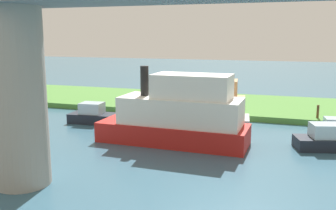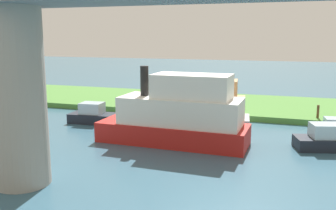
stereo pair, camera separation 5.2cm
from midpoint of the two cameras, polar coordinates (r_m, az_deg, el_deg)
name	(u,v)px [view 1 (the left image)]	position (r m, az deg, el deg)	size (l,w,h in m)	color
ground_plane	(206,119)	(33.19, 5.74, -2.08)	(160.00, 160.00, 0.00)	#386075
grassy_bank	(219,104)	(38.91, 7.70, 0.13)	(80.00, 12.00, 0.50)	#4C8438
bridge_pylon	(18,98)	(19.17, -22.01, 0.94)	(2.67, 2.67, 8.58)	#9E998E
person_on_bank	(150,98)	(36.48, -2.76, 1.03)	(0.51, 0.51, 1.39)	#2D334C
mooring_post	(318,112)	(33.30, 21.84, -0.93)	(0.20, 0.20, 1.07)	brown
motorboat_red	(178,115)	(25.19, 1.41, -1.61)	(10.25, 3.61, 5.20)	red
riverboat_paddlewheel	(198,109)	(29.11, 4.59, -0.65)	(8.68, 3.79, 4.30)	#99999E
pontoon_yellow	(98,116)	(31.80, -10.69, -1.64)	(5.26, 2.24, 1.71)	#1E232D
skiff_small	(333,140)	(26.35, 23.79, -4.94)	(5.34, 3.10, 1.68)	#1E232D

